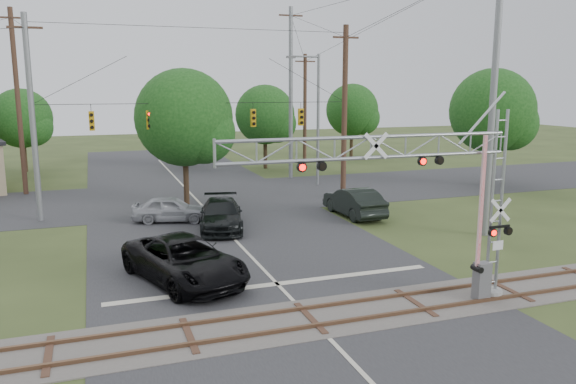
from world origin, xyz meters
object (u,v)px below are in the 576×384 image
object	(u,v)px
crossing_gantry	(423,188)
traffic_signal_span	(218,117)
car_dark	(221,215)
sedan_silver	(171,209)
pickup_black	(184,260)
streetlight	(316,113)

from	to	relation	value
crossing_gantry	traffic_signal_span	bearing A→B (deg)	99.08
crossing_gantry	car_dark	bearing A→B (deg)	106.95
traffic_signal_span	sedan_silver	bearing A→B (deg)	-141.85
crossing_gantry	traffic_signal_span	size ratio (longest dim) A/B	0.55
crossing_gantry	traffic_signal_span	distance (m)	18.65
crossing_gantry	traffic_signal_span	world-z (taller)	traffic_signal_span
crossing_gantry	sedan_silver	world-z (taller)	crossing_gantry
pickup_black	streetlight	distance (m)	23.44
crossing_gantry	sedan_silver	distance (m)	17.28
pickup_black	car_dark	size ratio (longest dim) A/B	1.16
car_dark	pickup_black	bearing A→B (deg)	-100.52
crossing_gantry	streetlight	world-z (taller)	streetlight
streetlight	crossing_gantry	bearing A→B (deg)	-103.82
car_dark	crossing_gantry	bearing A→B (deg)	-61.04
pickup_black	traffic_signal_span	bearing A→B (deg)	52.50
pickup_black	streetlight	size ratio (longest dim) A/B	0.63
pickup_black	car_dark	world-z (taller)	pickup_black
car_dark	streetlight	world-z (taller)	streetlight
crossing_gantry	streetlight	size ratio (longest dim) A/B	1.06
streetlight	traffic_signal_span	bearing A→B (deg)	-146.56
car_dark	traffic_signal_span	bearing A→B (deg)	90.60
pickup_black	streetlight	bearing A→B (deg)	35.75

